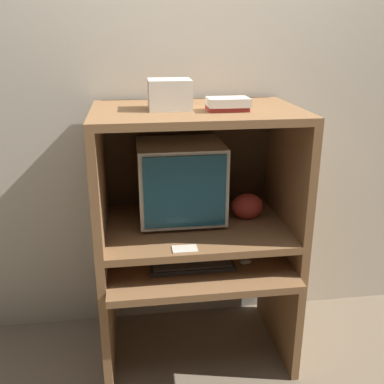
% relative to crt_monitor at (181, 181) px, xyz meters
% --- Properties ---
extents(wall_back, '(6.00, 0.06, 2.60)m').
position_rel_crt_monitor_xyz_m(wall_back, '(0.07, 0.30, 0.33)').
color(wall_back, beige).
rests_on(wall_back, ground_plane).
extents(desk_base, '(0.98, 0.73, 0.60)m').
position_rel_crt_monitor_xyz_m(desk_base, '(0.07, -0.14, -0.58)').
color(desk_base, brown).
rests_on(desk_base, ground_plane).
extents(desk_monitor_shelf, '(0.98, 0.65, 0.16)m').
position_rel_crt_monitor_xyz_m(desk_monitor_shelf, '(0.07, -0.08, -0.25)').
color(desk_monitor_shelf, brown).
rests_on(desk_monitor_shelf, desk_base).
extents(hutch_upper, '(0.98, 0.65, 0.59)m').
position_rel_crt_monitor_xyz_m(hutch_upper, '(0.07, -0.05, 0.19)').
color(hutch_upper, brown).
rests_on(hutch_upper, desk_monitor_shelf).
extents(crt_monitor, '(0.43, 0.37, 0.41)m').
position_rel_crt_monitor_xyz_m(crt_monitor, '(0.00, 0.00, 0.00)').
color(crt_monitor, beige).
rests_on(crt_monitor, desk_monitor_shelf).
extents(keyboard, '(0.41, 0.13, 0.03)m').
position_rel_crt_monitor_xyz_m(keyboard, '(0.03, -0.24, -0.36)').
color(keyboard, '#2D2D30').
rests_on(keyboard, desk_base).
extents(mouse, '(0.06, 0.04, 0.03)m').
position_rel_crt_monitor_xyz_m(mouse, '(0.29, -0.24, -0.36)').
color(mouse, '#B7B7B7').
rests_on(mouse, desk_base).
extents(snack_bag, '(0.17, 0.12, 0.14)m').
position_rel_crt_monitor_xyz_m(snack_bag, '(0.35, -0.03, -0.14)').
color(snack_bag, '#BC382D').
rests_on(snack_bag, desk_monitor_shelf).
extents(book_stack, '(0.19, 0.13, 0.06)m').
position_rel_crt_monitor_xyz_m(book_stack, '(0.20, -0.17, 0.41)').
color(book_stack, maroon).
rests_on(book_stack, hutch_upper).
extents(paper_card, '(0.11, 0.07, 0.00)m').
position_rel_crt_monitor_xyz_m(paper_card, '(-0.02, -0.35, -0.21)').
color(paper_card, beige).
rests_on(paper_card, desk_monitor_shelf).
extents(storage_box, '(0.19, 0.16, 0.14)m').
position_rel_crt_monitor_xyz_m(storage_box, '(-0.06, -0.09, 0.45)').
color(storage_box, beige).
rests_on(storage_box, hutch_upper).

